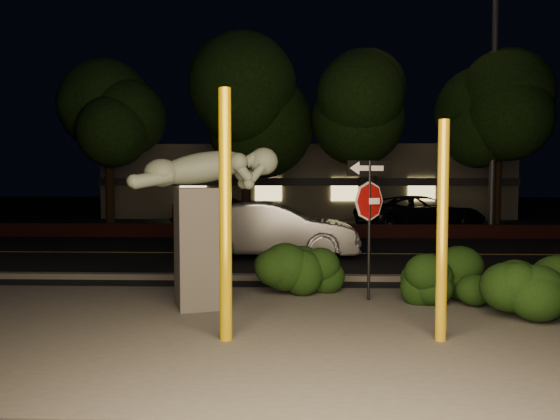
{
  "coord_description": "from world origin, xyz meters",
  "views": [
    {
      "loc": [
        -0.27,
        -8.73,
        2.19
      ],
      "look_at": [
        -0.66,
        1.41,
        1.6
      ],
      "focal_mm": 35.0,
      "sensor_mm": 36.0,
      "label": 1
    }
  ],
  "objects_px": {
    "parked_car_red": "(224,211)",
    "yellow_pole_left": "(225,216)",
    "yellow_pole_right": "(442,232)",
    "silver_sedan": "(272,230)",
    "streetlight": "(488,59)",
    "sculpture": "(203,209)",
    "parked_car_darkred": "(244,215)",
    "signpost": "(369,202)",
    "parked_car_dark": "(421,213)"
  },
  "relations": [
    {
      "from": "silver_sedan",
      "to": "parked_car_red",
      "type": "height_order",
      "value": "silver_sedan"
    },
    {
      "from": "yellow_pole_left",
      "to": "signpost",
      "type": "distance_m",
      "value": 3.33
    },
    {
      "from": "yellow_pole_left",
      "to": "streetlight",
      "type": "xyz_separation_m",
      "value": [
        8.17,
        14.4,
        5.09
      ]
    },
    {
      "from": "streetlight",
      "to": "silver_sedan",
      "type": "height_order",
      "value": "streetlight"
    },
    {
      "from": "sculpture",
      "to": "streetlight",
      "type": "height_order",
      "value": "streetlight"
    },
    {
      "from": "parked_car_darkred",
      "to": "parked_car_dark",
      "type": "relative_size",
      "value": 0.81
    },
    {
      "from": "signpost",
      "to": "parked_car_dark",
      "type": "xyz_separation_m",
      "value": [
        3.73,
        12.94,
        -1.04
      ]
    },
    {
      "from": "yellow_pole_right",
      "to": "signpost",
      "type": "height_order",
      "value": "yellow_pole_right"
    },
    {
      "from": "sculpture",
      "to": "yellow_pole_right",
      "type": "bearing_deg",
      "value": -46.95
    },
    {
      "from": "yellow_pole_left",
      "to": "yellow_pole_right",
      "type": "distance_m",
      "value": 2.89
    },
    {
      "from": "parked_car_red",
      "to": "parked_car_darkred",
      "type": "distance_m",
      "value": 1.1
    },
    {
      "from": "sculpture",
      "to": "streetlight",
      "type": "xyz_separation_m",
      "value": [
        8.81,
        12.51,
        5.1
      ]
    },
    {
      "from": "streetlight",
      "to": "parked_car_red",
      "type": "height_order",
      "value": "streetlight"
    },
    {
      "from": "yellow_pole_right",
      "to": "silver_sedan",
      "type": "xyz_separation_m",
      "value": [
        -2.67,
        7.53,
        -0.71
      ]
    },
    {
      "from": "signpost",
      "to": "parked_car_darkred",
      "type": "xyz_separation_m",
      "value": [
        -3.61,
        13.24,
        -1.16
      ]
    },
    {
      "from": "yellow_pole_left",
      "to": "streetlight",
      "type": "distance_m",
      "value": 17.32
    },
    {
      "from": "parked_car_red",
      "to": "parked_car_darkred",
      "type": "xyz_separation_m",
      "value": [
        0.93,
        -0.56,
        -0.14
      ]
    },
    {
      "from": "signpost",
      "to": "parked_car_dark",
      "type": "height_order",
      "value": "signpost"
    },
    {
      "from": "signpost",
      "to": "yellow_pole_right",
      "type": "bearing_deg",
      "value": -93.68
    },
    {
      "from": "silver_sedan",
      "to": "parked_car_red",
      "type": "distance_m",
      "value": 9.04
    },
    {
      "from": "parked_car_red",
      "to": "parked_car_darkred",
      "type": "relative_size",
      "value": 1.04
    },
    {
      "from": "yellow_pole_right",
      "to": "parked_car_darkred",
      "type": "xyz_separation_m",
      "value": [
        -4.28,
        15.65,
        -0.86
      ]
    },
    {
      "from": "streetlight",
      "to": "yellow_pole_left",
      "type": "bearing_deg",
      "value": -98.86
    },
    {
      "from": "yellow_pole_right",
      "to": "sculpture",
      "type": "xyz_separation_m",
      "value": [
        -3.52,
        1.8,
        0.2
      ]
    },
    {
      "from": "yellow_pole_left",
      "to": "sculpture",
      "type": "height_order",
      "value": "yellow_pole_left"
    },
    {
      "from": "streetlight",
      "to": "parked_car_dark",
      "type": "distance_m",
      "value": 6.52
    },
    {
      "from": "signpost",
      "to": "parked_car_red",
      "type": "distance_m",
      "value": 14.57
    },
    {
      "from": "yellow_pole_left",
      "to": "parked_car_red",
      "type": "distance_m",
      "value": 16.49
    },
    {
      "from": "sculpture",
      "to": "silver_sedan",
      "type": "bearing_deg",
      "value": 61.68
    },
    {
      "from": "yellow_pole_left",
      "to": "silver_sedan",
      "type": "height_order",
      "value": "yellow_pole_left"
    },
    {
      "from": "silver_sedan",
      "to": "parked_car_darkred",
      "type": "relative_size",
      "value": 1.09
    },
    {
      "from": "signpost",
      "to": "parked_car_darkred",
      "type": "distance_m",
      "value": 13.78
    },
    {
      "from": "yellow_pole_right",
      "to": "parked_car_red",
      "type": "distance_m",
      "value": 17.04
    },
    {
      "from": "signpost",
      "to": "parked_car_dark",
      "type": "relative_size",
      "value": 0.47
    },
    {
      "from": "streetlight",
      "to": "yellow_pole_right",
      "type": "bearing_deg",
      "value": -89.58
    },
    {
      "from": "parked_car_red",
      "to": "yellow_pole_left",
      "type": "bearing_deg",
      "value": -170.4
    },
    {
      "from": "yellow_pole_right",
      "to": "parked_car_red",
      "type": "bearing_deg",
      "value": 107.81
    },
    {
      "from": "streetlight",
      "to": "parked_car_dark",
      "type": "xyz_separation_m",
      "value": [
        -2.23,
        1.03,
        -6.04
      ]
    },
    {
      "from": "parked_car_red",
      "to": "parked_car_darkred",
      "type": "bearing_deg",
      "value": -119.8
    },
    {
      "from": "parked_car_darkred",
      "to": "parked_car_dark",
      "type": "distance_m",
      "value": 7.35
    },
    {
      "from": "parked_car_darkred",
      "to": "streetlight",
      "type": "bearing_deg",
      "value": -83.33
    },
    {
      "from": "yellow_pole_right",
      "to": "sculpture",
      "type": "height_order",
      "value": "yellow_pole_right"
    },
    {
      "from": "silver_sedan",
      "to": "parked_car_darkred",
      "type": "bearing_deg",
      "value": 9.84
    },
    {
      "from": "signpost",
      "to": "sculpture",
      "type": "distance_m",
      "value": 2.92
    },
    {
      "from": "streetlight",
      "to": "silver_sedan",
      "type": "xyz_separation_m",
      "value": [
        -7.96,
        -6.77,
        -6.01
      ]
    },
    {
      "from": "sculpture",
      "to": "parked_car_darkred",
      "type": "bearing_deg",
      "value": 73.25
    },
    {
      "from": "signpost",
      "to": "streetlight",
      "type": "relative_size",
      "value": 0.22
    },
    {
      "from": "signpost",
      "to": "streetlight",
      "type": "height_order",
      "value": "streetlight"
    },
    {
      "from": "yellow_pole_right",
      "to": "parked_car_red",
      "type": "relative_size",
      "value": 0.67
    },
    {
      "from": "sculpture",
      "to": "parked_car_darkred",
      "type": "xyz_separation_m",
      "value": [
        -0.76,
        13.85,
        -1.06
      ]
    }
  ]
}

